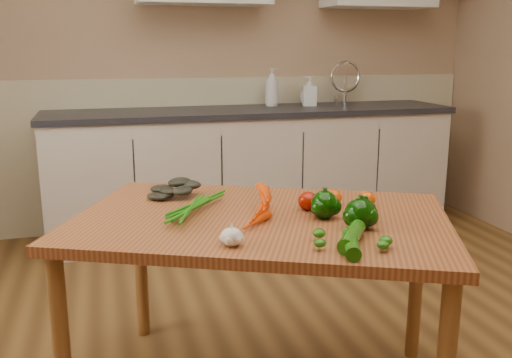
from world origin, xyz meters
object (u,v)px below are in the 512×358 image
Objects in this scene: soap_bottle_a at (272,87)px; garlic_bulb at (232,237)px; table at (261,237)px; pepper_a at (325,205)px; tomato_c at (367,199)px; soap_bottle_b at (310,91)px; pepper_b at (365,210)px; soap_bottle_c at (309,93)px; pepper_c at (360,214)px; tomato_b at (334,197)px; tomato_a at (308,201)px; zucchini_b at (351,244)px; zucchini_a at (352,237)px; carrot_bunch at (240,207)px; leafy_greens at (171,186)px.

soap_bottle_a is 2.50m from garlic_bulb.
pepper_a reaches higher than table.
soap_bottle_b is at bearing 75.79° from tomato_c.
pepper_a is at bearing 149.95° from pepper_b.
soap_bottle_c is 2.44m from pepper_c.
tomato_b is 0.13m from tomato_c.
soap_bottle_c reaches higher than tomato_b.
soap_bottle_c is 2.23× the size of tomato_a.
tomato_b is 0.35× the size of zucchini_b.
tomato_b is 1.01× the size of tomato_c.
table is at bearing -10.12° from soap_bottle_b.
garlic_bulb is 0.38m from zucchini_a.
soap_bottle_c is 0.68× the size of carrot_bunch.
table is 8.38× the size of zucchini_b.
soap_bottle_b is at bearing 70.96° from pepper_a.
pepper_a is at bearing -4.14° from soap_bottle_b.
tomato_c is at bearing 58.59° from zucchini_b.
tomato_c reaches higher than table.
soap_bottle_c is 2.16m from leafy_greens.
soap_bottle_a is at bearing 137.52° from soap_bottle_c.
soap_bottle_b reaches higher than pepper_c.
zucchini_b is at bearing -158.63° from soap_bottle_c.
tomato_a is (0.37, 0.31, 0.01)m from garlic_bulb.
pepper_a reaches higher than zucchini_b.
soap_bottle_b is at bearing 74.59° from pepper_b.
soap_bottle_b is 2.33m from pepper_c.
soap_bottle_a is 2.25m from pepper_b.
tomato_b is (0.32, 0.07, 0.11)m from table.
pepper_a is (-0.45, -2.14, -0.26)m from soap_bottle_a.
pepper_a is at bearing 4.70° from carrot_bunch.
garlic_bulb is at bearing -173.53° from pepper_c.
zucchini_a is (-0.15, -0.21, -0.01)m from pepper_b.
leafy_greens is 2.52× the size of tomato_a.
garlic_bulb is (-0.17, -0.28, 0.11)m from table.
carrot_bunch is at bearing -177.62° from tomato_a.
soap_bottle_a reaches higher than leafy_greens.
pepper_a is (-0.72, -2.08, -0.24)m from soap_bottle_b.
soap_bottle_a reaches higher than zucchini_a.
pepper_a is 0.16m from pepper_c.
pepper_b reaches higher than tomato_a.
zucchini_a is (0.36, -0.09, -0.00)m from garlic_bulb.
leafy_greens is 0.81m from pepper_b.
zucchini_b is at bearing -22.88° from garlic_bulb.
pepper_c is (-0.06, -0.07, 0.01)m from pepper_b.
soap_bottle_c reaches higher than table.
pepper_c reaches higher than table.
leafy_greens is at bearing -21.61° from soap_bottle_b.
garlic_bulb is (-1.11, -2.28, -0.26)m from soap_bottle_b.
soap_bottle_a is 3.55× the size of tomato_a.
tomato_b is at bearing 18.44° from tomato_a.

